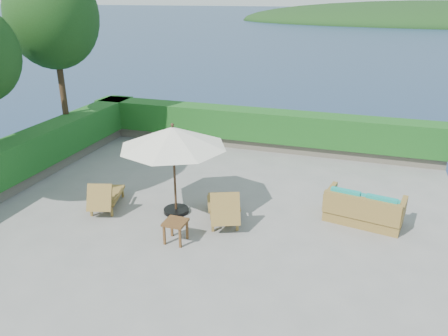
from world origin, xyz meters
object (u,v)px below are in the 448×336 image
(lounge_right, at_px, (224,207))
(wicker_loveseat, at_px, (363,210))
(patio_umbrella, at_px, (173,138))
(lounge_left, at_px, (105,196))
(side_table, at_px, (175,225))

(lounge_right, relative_size, wicker_loveseat, 0.92)
(patio_umbrella, height_order, lounge_left, patio_umbrella)
(lounge_left, bearing_deg, side_table, -37.84)
(lounge_right, distance_m, side_table, 1.39)
(lounge_left, distance_m, lounge_right, 3.03)
(lounge_left, distance_m, side_table, 2.49)
(side_table, bearing_deg, lounge_left, 158.51)
(lounge_right, bearing_deg, wicker_loveseat, -5.26)
(lounge_left, height_order, side_table, lounge_left)
(patio_umbrella, relative_size, lounge_right, 1.56)
(patio_umbrella, xyz_separation_m, side_table, (0.56, -1.27, -1.52))
(lounge_left, bearing_deg, patio_umbrella, -4.91)
(lounge_right, distance_m, wicker_loveseat, 3.29)
(lounge_right, relative_size, side_table, 3.46)
(lounge_left, xyz_separation_m, side_table, (2.32, -0.91, 0.07))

